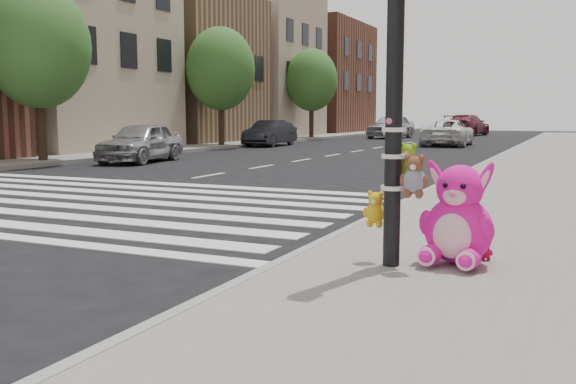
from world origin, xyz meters
The scene contains 19 objects.
ground centered at (0.00, 0.00, 0.00)m, with size 120.00×120.00×0.00m, color black.
sidewalk_far centered at (-13.50, 20.00, 0.07)m, with size 6.00×80.00×0.14m, color slate.
curb_edge centered at (1.55, 10.00, 0.07)m, with size 0.12×80.00×0.15m, color gray.
crosswalk centered at (-4.50, 5.20, 0.01)m, with size 11.00×6.00×0.01m, color silver, non-canonical shape.
bld_far_b centered at (-15.50, 17.00, 5.50)m, with size 6.00×8.00×11.00m, color #BEAE92.
bld_far_c centered at (-15.50, 26.00, 4.00)m, with size 6.00×8.00×8.00m, color #8B6B4A.
bld_far_d centered at (-15.50, 35.00, 5.00)m, with size 6.00×8.00×10.00m, color tan.
bld_far_e centered at (-15.50, 46.00, 4.50)m, with size 6.00×10.00×9.00m, color brown.
signal_pole centered at (2.62, 1.81, 1.81)m, with size 0.68×0.48×4.00m.
tree_far_a centered at (-11.20, 11.00, 3.65)m, with size 3.20×3.20×5.44m.
tree_far_b centered at (-11.20, 22.00, 3.65)m, with size 3.20×3.20×5.44m.
tree_far_c centered at (-11.20, 33.00, 3.65)m, with size 3.20×3.20×5.44m.
pink_bunny centered at (3.17, 2.12, 0.56)m, with size 0.73×0.80×1.02m.
red_teddy centered at (3.40, 2.40, 0.24)m, with size 0.13×0.09×0.20m, color #C5133B, non-canonical shape.
car_silver_far centered at (-9.00, 13.09, 0.66)m, with size 1.56×3.89×1.32m, color #A3A4A8.
car_dark_far centered at (-9.80, 24.35, 0.64)m, with size 1.35×3.87×1.28m, color black.
car_white_near centered at (-1.90, 28.35, 0.65)m, with size 2.15×4.66×1.30m, color silver.
car_maroon_near centered at (-3.48, 44.05, 0.76)m, with size 2.14×5.26×1.53m, color maroon.
car_silver_deep centered at (-7.18, 36.86, 0.78)m, with size 1.83×4.55×1.55m, color silver.
Camera 1 is at (4.22, -4.10, 1.59)m, focal length 40.00 mm.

